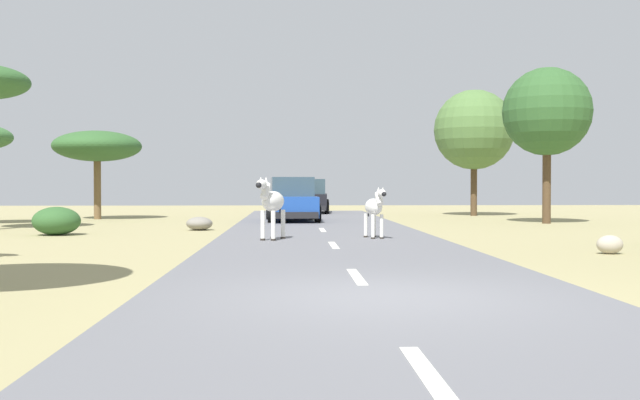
% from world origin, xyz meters
% --- Properties ---
extents(ground_plane, '(90.00, 90.00, 0.00)m').
position_xyz_m(ground_plane, '(0.00, 0.00, 0.00)').
color(ground_plane, '#998E60').
extents(road, '(6.00, 64.00, 0.05)m').
position_xyz_m(road, '(-0.17, 0.00, 0.03)').
color(road, slate).
rests_on(road, ground_plane).
extents(lane_markings, '(0.16, 56.00, 0.01)m').
position_xyz_m(lane_markings, '(-0.17, -1.00, 0.05)').
color(lane_markings, silver).
rests_on(lane_markings, road).
extents(zebra_0, '(0.84, 1.66, 1.63)m').
position_xyz_m(zebra_0, '(-1.67, 9.81, 1.02)').
color(zebra_0, silver).
rests_on(zebra_0, road).
extents(zebra_1, '(0.57, 1.44, 1.37)m').
position_xyz_m(zebra_1, '(1.05, 10.29, 0.87)').
color(zebra_1, silver).
rests_on(zebra_1, road).
extents(car_0, '(2.17, 4.41, 1.74)m').
position_xyz_m(car_0, '(-0.20, 28.91, 0.85)').
color(car_0, black).
rests_on(car_0, road).
extents(car_1, '(2.19, 4.43, 1.74)m').
position_xyz_m(car_1, '(-1.11, 20.22, 0.85)').
color(car_1, '#1E479E').
rests_on(car_1, road).
extents(tree_0, '(3.78, 3.78, 3.82)m').
position_xyz_m(tree_0, '(-9.54, 23.05, 3.14)').
color(tree_0, brown).
rests_on(tree_0, ground_plane).
extents(tree_2, '(3.37, 3.37, 5.97)m').
position_xyz_m(tree_2, '(8.63, 18.62, 4.27)').
color(tree_2, '#4C3823').
rests_on(tree_2, ground_plane).
extents(tree_7, '(3.84, 3.84, 6.07)m').
position_xyz_m(tree_7, '(7.66, 25.96, 4.13)').
color(tree_7, '#4C3823').
rests_on(tree_7, ground_plane).
extents(bush_0, '(1.39, 1.25, 0.83)m').
position_xyz_m(bush_0, '(-8.05, 12.63, 0.42)').
color(bush_0, '#2D5628').
rests_on(bush_0, ground_plane).
extents(rock_0, '(0.85, 0.85, 0.44)m').
position_xyz_m(rock_0, '(-4.15, 14.87, 0.22)').
color(rock_0, gray).
rests_on(rock_0, ground_plane).
extents(rock_1, '(0.56, 0.42, 0.40)m').
position_xyz_m(rock_1, '(5.60, 6.09, 0.20)').
color(rock_1, '#A89E8C').
rests_on(rock_1, ground_plane).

